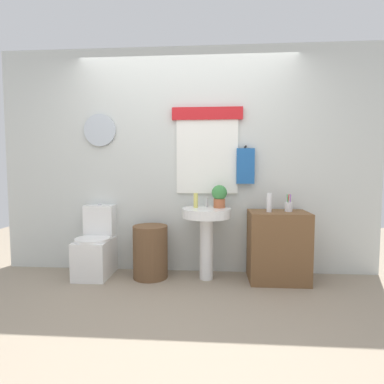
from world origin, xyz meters
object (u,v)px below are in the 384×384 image
at_px(toilet, 96,249).
at_px(laundry_hamper, 150,252).
at_px(pedestal_sink, 206,225).
at_px(toothbrush_cup, 289,206).
at_px(potted_plant, 219,195).
at_px(wooden_cabinet, 278,246).
at_px(lotion_bottle, 269,203).
at_px(soap_bottle, 196,200).

height_order(toilet, laundry_hamper, toilet).
xyz_separation_m(pedestal_sink, toothbrush_cup, (0.88, 0.02, 0.21)).
distance_m(pedestal_sink, potted_plant, 0.36).
bearing_deg(toothbrush_cup, potted_plant, 176.93).
xyz_separation_m(wooden_cabinet, toothbrush_cup, (0.11, 0.02, 0.43)).
relative_size(laundry_hamper, potted_plant, 2.32).
height_order(potted_plant, lotion_bottle, potted_plant).
bearing_deg(toothbrush_cup, lotion_bottle, -164.47).
bearing_deg(wooden_cabinet, lotion_bottle, -159.76).
bearing_deg(laundry_hamper, pedestal_sink, -0.00).
relative_size(laundry_hamper, wooden_cabinet, 0.77).
bearing_deg(toothbrush_cup, toilet, 179.61).
distance_m(pedestal_sink, soap_bottle, 0.30).
relative_size(soap_bottle, toothbrush_cup, 0.86).
bearing_deg(laundry_hamper, lotion_bottle, -1.78).
relative_size(potted_plant, toothbrush_cup, 1.36).
bearing_deg(wooden_cabinet, potted_plant, 174.57).
bearing_deg(wooden_cabinet, toilet, 179.02).
distance_m(toilet, wooden_cabinet, 2.03).
bearing_deg(toothbrush_cup, wooden_cabinet, -169.42).
height_order(laundry_hamper, wooden_cabinet, wooden_cabinet).
xyz_separation_m(pedestal_sink, wooden_cabinet, (0.77, 0.00, -0.22)).
height_order(toilet, soap_bottle, soap_bottle).
height_order(laundry_hamper, soap_bottle, soap_bottle).
height_order(toilet, toothbrush_cup, toothbrush_cup).
distance_m(wooden_cabinet, toothbrush_cup, 0.44).
xyz_separation_m(soap_bottle, toothbrush_cup, (1.00, -0.03, -0.06)).
relative_size(toilet, wooden_cabinet, 1.07).
bearing_deg(toilet, wooden_cabinet, -0.98).
bearing_deg(laundry_hamper, wooden_cabinet, 0.00).
bearing_deg(lotion_bottle, toothbrush_cup, 15.53).
bearing_deg(wooden_cabinet, pedestal_sink, -180.00).
height_order(pedestal_sink, soap_bottle, soap_bottle).
xyz_separation_m(laundry_hamper, wooden_cabinet, (1.39, 0.00, 0.09)).
bearing_deg(laundry_hamper, potted_plant, 4.50).
distance_m(soap_bottle, potted_plant, 0.27).
relative_size(laundry_hamper, toothbrush_cup, 3.15).
bearing_deg(lotion_bottle, laundry_hamper, 178.22).
height_order(potted_plant, toothbrush_cup, potted_plant).
distance_m(pedestal_sink, wooden_cabinet, 0.80).
bearing_deg(pedestal_sink, toothbrush_cup, 1.32).
distance_m(toilet, pedestal_sink, 1.29).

